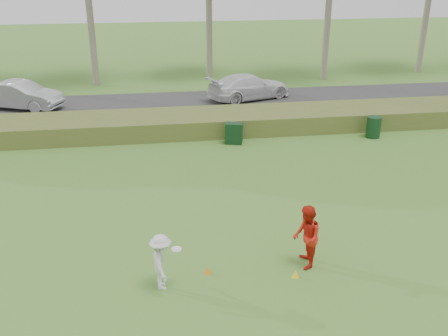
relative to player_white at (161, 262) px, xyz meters
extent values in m
plane|color=#3C6F25|center=(2.33, 0.72, -0.78)|extent=(120.00, 120.00, 0.00)
cube|color=#4C5B24|center=(2.33, 12.72, -0.33)|extent=(80.00, 3.00, 0.90)
cube|color=#2D2D2D|center=(2.33, 17.72, -0.75)|extent=(80.00, 6.00, 0.06)
imported|color=silver|center=(0.00, 0.00, 0.00)|extent=(0.65, 1.04, 1.55)
cylinder|color=white|center=(0.40, 0.00, 0.34)|extent=(0.27, 0.27, 0.03)
imported|color=red|center=(3.98, 0.42, 0.14)|extent=(0.82, 0.98, 1.83)
cone|color=orange|center=(1.24, 0.44, -0.67)|extent=(0.19, 0.19, 0.21)
cone|color=yellow|center=(3.58, -0.08, -0.67)|extent=(0.20, 0.20, 0.22)
cube|color=black|center=(3.69, 10.68, -0.28)|extent=(0.89, 0.69, 0.99)
cylinder|color=#113319|center=(10.49, 10.56, -0.27)|extent=(0.71, 0.71, 1.02)
imported|color=#B6B6BB|center=(-7.36, 18.11, 0.06)|extent=(4.99, 3.31, 1.55)
imported|color=silver|center=(5.91, 18.34, 0.03)|extent=(5.58, 3.75, 1.50)
camera|label=1|loc=(-0.01, -10.99, 7.18)|focal=40.00mm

